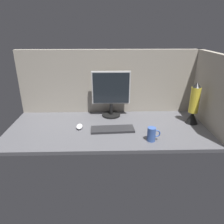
# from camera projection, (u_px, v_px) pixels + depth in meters

# --- Properties ---
(ground_plane) EXTENTS (1.80, 0.80, 0.03)m
(ground_plane) POSITION_uv_depth(u_px,v_px,m) (110.00, 128.00, 1.87)
(ground_plane) COLOR #515156
(cubicle_wall_back) EXTENTS (1.80, 0.05, 0.63)m
(cubicle_wall_back) POSITION_uv_depth(u_px,v_px,m) (110.00, 82.00, 2.09)
(cubicle_wall_back) COLOR gray
(cubicle_wall_back) RESTS_ON ground_plane
(cubicle_wall_side) EXTENTS (0.05, 0.80, 0.63)m
(cubicle_wall_side) POSITION_uv_depth(u_px,v_px,m) (213.00, 92.00, 1.77)
(cubicle_wall_side) COLOR gray
(cubicle_wall_side) RESTS_ON ground_plane
(monitor) EXTENTS (0.37, 0.18, 0.45)m
(monitor) POSITION_uv_depth(u_px,v_px,m) (111.00, 92.00, 2.01)
(monitor) COLOR black
(monitor) RESTS_ON ground_plane
(keyboard) EXTENTS (0.38, 0.15, 0.02)m
(keyboard) POSITION_uv_depth(u_px,v_px,m) (113.00, 129.00, 1.79)
(keyboard) COLOR #262628
(keyboard) RESTS_ON ground_plane
(mouse) EXTENTS (0.06, 0.10, 0.03)m
(mouse) POSITION_uv_depth(u_px,v_px,m) (79.00, 127.00, 1.83)
(mouse) COLOR silver
(mouse) RESTS_ON ground_plane
(mug_ceramic_blue) EXTENTS (0.10, 0.07, 0.11)m
(mug_ceramic_blue) POSITION_uv_depth(u_px,v_px,m) (152.00, 134.00, 1.61)
(mug_ceramic_blue) COLOR #38569E
(mug_ceramic_blue) RESTS_ON ground_plane
(lava_lamp) EXTENTS (0.12, 0.12, 0.38)m
(lava_lamp) POSITION_uv_depth(u_px,v_px,m) (194.00, 107.00, 1.88)
(lava_lamp) COLOR black
(lava_lamp) RESTS_ON ground_plane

